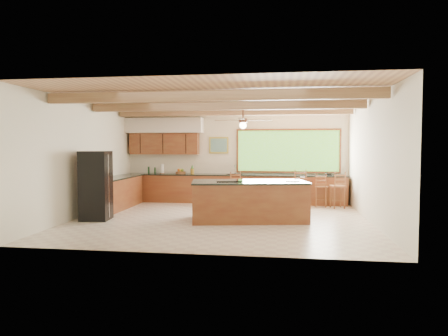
# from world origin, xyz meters

# --- Properties ---
(ground) EXTENTS (7.20, 7.20, 0.00)m
(ground) POSITION_xyz_m (0.00, 0.00, 0.00)
(ground) COLOR beige
(ground) RESTS_ON ground
(room_shell) EXTENTS (7.27, 6.54, 3.02)m
(room_shell) POSITION_xyz_m (-0.17, 0.65, 2.21)
(room_shell) COLOR beige
(room_shell) RESTS_ON ground
(counter_run) EXTENTS (7.12, 3.10, 1.22)m
(counter_run) POSITION_xyz_m (-0.82, 2.52, 0.46)
(counter_run) COLOR brown
(counter_run) RESTS_ON ground
(island) EXTENTS (2.96, 1.77, 0.99)m
(island) POSITION_xyz_m (0.71, -0.04, 0.49)
(island) COLOR brown
(island) RESTS_ON ground
(refrigerator) EXTENTS (0.73, 0.71, 1.70)m
(refrigerator) POSITION_xyz_m (-3.05, -0.50, 0.85)
(refrigerator) COLOR black
(refrigerator) RESTS_ON ground
(bar_stool_a) EXTENTS (0.39, 0.39, 1.04)m
(bar_stool_a) POSITION_xyz_m (0.10, 2.39, 0.62)
(bar_stool_a) COLOR brown
(bar_stool_a) RESTS_ON ground
(bar_stool_b) EXTENTS (0.53, 0.53, 1.16)m
(bar_stool_b) POSITION_xyz_m (1.97, 1.90, 0.69)
(bar_stool_b) COLOR brown
(bar_stool_b) RESTS_ON ground
(bar_stool_c) EXTENTS (0.43, 0.43, 1.00)m
(bar_stool_c) POSITION_xyz_m (2.70, 2.40, 0.59)
(bar_stool_c) COLOR brown
(bar_stool_c) RESTS_ON ground
(bar_stool_d) EXTENTS (0.47, 0.47, 1.08)m
(bar_stool_d) POSITION_xyz_m (3.13, 2.17, 0.64)
(bar_stool_d) COLOR brown
(bar_stool_d) RESTS_ON ground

